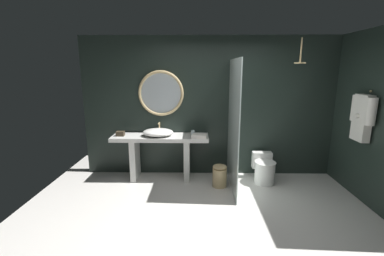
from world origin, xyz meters
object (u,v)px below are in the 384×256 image
at_px(tumbler_cup, 193,133).
at_px(waste_bin, 220,175).
at_px(vessel_sink, 158,132).
at_px(tissue_box, 120,134).
at_px(toilet, 264,169).
at_px(folded_hand_towel, 199,136).
at_px(hanging_bathrobe, 362,115).
at_px(round_wall_mirror, 161,93).
at_px(rain_shower_head, 300,60).

distance_m(tumbler_cup, waste_bin, 0.88).
height_order(vessel_sink, tumbler_cup, vessel_sink).
bearing_deg(vessel_sink, tissue_box, -178.91).
xyz_separation_m(vessel_sink, toilet, (1.92, -0.09, -0.65)).
distance_m(vessel_sink, folded_hand_towel, 0.76).
height_order(hanging_bathrobe, folded_hand_towel, hanging_bathrobe).
bearing_deg(toilet, tissue_box, 178.24).
height_order(round_wall_mirror, waste_bin, round_wall_mirror).
xyz_separation_m(hanging_bathrobe, toilet, (-1.25, 0.60, -1.10)).
height_order(vessel_sink, toilet, vessel_sink).
distance_m(tissue_box, rain_shower_head, 3.32).
distance_m(rain_shower_head, toilet, 1.97).
distance_m(round_wall_mirror, folded_hand_towel, 1.08).
relative_size(round_wall_mirror, hanging_bathrobe, 1.10).
xyz_separation_m(vessel_sink, tissue_box, (-0.68, -0.01, -0.03)).
bearing_deg(tumbler_cup, toilet, -3.72).
bearing_deg(round_wall_mirror, vessel_sink, -98.19).
bearing_deg(tissue_box, rain_shower_head, -3.04).
relative_size(vessel_sink, round_wall_mirror, 0.66).
relative_size(tumbler_cup, toilet, 0.20).
distance_m(toilet, waste_bin, 0.85).
bearing_deg(vessel_sink, tumbler_cup, -0.79).
height_order(waste_bin, folded_hand_towel, folded_hand_towel).
bearing_deg(tumbler_cup, rain_shower_head, -5.46).
bearing_deg(round_wall_mirror, folded_hand_towel, -28.35).
xyz_separation_m(tumbler_cup, round_wall_mirror, (-0.59, 0.27, 0.69)).
height_order(tissue_box, rain_shower_head, rain_shower_head).
distance_m(rain_shower_head, hanging_bathrobe, 1.25).
height_order(rain_shower_head, hanging_bathrobe, rain_shower_head).
relative_size(tumbler_cup, folded_hand_towel, 0.43).
distance_m(vessel_sink, waste_bin, 1.34).
relative_size(tissue_box, folded_hand_towel, 0.56).
xyz_separation_m(tissue_box, round_wall_mirror, (0.72, 0.27, 0.70)).
bearing_deg(folded_hand_towel, round_wall_mirror, 151.65).
distance_m(tumbler_cup, round_wall_mirror, 0.95).
xyz_separation_m(tumbler_cup, hanging_bathrobe, (2.54, -0.69, 0.46)).
xyz_separation_m(vessel_sink, round_wall_mirror, (0.04, 0.26, 0.68)).
bearing_deg(rain_shower_head, vessel_sink, 175.78).
xyz_separation_m(tissue_box, folded_hand_towel, (1.43, -0.11, -0.01)).
height_order(toilet, folded_hand_towel, folded_hand_towel).
bearing_deg(folded_hand_towel, rain_shower_head, -1.70).
bearing_deg(toilet, rain_shower_head, -10.36).
distance_m(tissue_box, toilet, 2.68).
relative_size(vessel_sink, tissue_box, 3.87).
distance_m(tissue_box, folded_hand_towel, 1.43).
xyz_separation_m(round_wall_mirror, toilet, (1.89, -0.35, -1.33)).
distance_m(tumbler_cup, rain_shower_head, 2.16).
relative_size(vessel_sink, rain_shower_head, 1.36).
relative_size(round_wall_mirror, toilet, 1.57).
distance_m(rain_shower_head, folded_hand_towel, 2.08).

